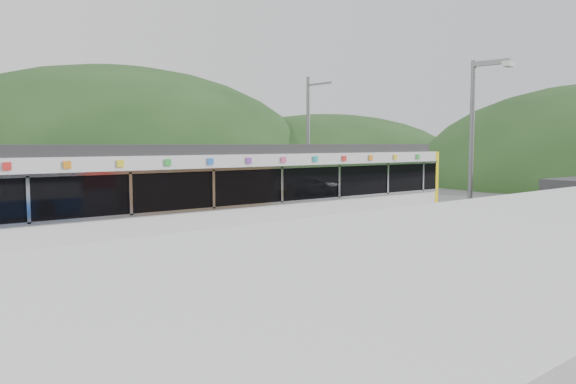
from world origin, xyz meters
TOP-DOWN VIEW (x-y plane):
  - ground at (0.00, 0.00)m, footprint 120.00×120.00m
  - hills at (6.19, 5.29)m, footprint 146.00×149.00m
  - platform at (0.00, 3.30)m, footprint 26.00×3.20m
  - yellow_line at (0.00, 2.00)m, footprint 26.00×0.10m
  - train at (1.69, 6.00)m, footprint 20.44×3.01m
  - catenary_mast_east at (7.00, 8.56)m, footprint 0.18×1.80m
  - lamp_post at (1.58, -4.14)m, footprint 0.37×1.05m

SIDE VIEW (x-z plane):
  - ground at x=0.00m, z-range 0.00..0.00m
  - hills at x=6.19m, z-range -13.00..13.00m
  - platform at x=0.00m, z-range 0.00..0.30m
  - yellow_line at x=0.00m, z-range 0.30..0.31m
  - train at x=1.69m, z-range 0.19..3.93m
  - lamp_post at x=1.58m, z-range 0.57..6.43m
  - catenary_mast_east at x=7.00m, z-range 0.15..7.15m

